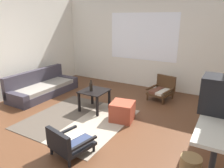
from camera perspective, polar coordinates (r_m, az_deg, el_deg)
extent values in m
plane|color=#56331E|center=(4.25, -8.10, -11.54)|extent=(7.80, 7.80, 0.00)
cube|color=silver|center=(6.44, 8.44, 11.14)|extent=(5.60, 0.12, 2.70)
cube|color=white|center=(6.36, 8.29, 12.49)|extent=(2.06, 0.01, 1.34)
cube|color=silver|center=(5.97, -27.81, 8.82)|extent=(0.12, 6.60, 2.70)
cube|color=#4C4238|center=(4.86, -13.61, -7.88)|extent=(0.97, 2.03, 0.01)
cube|color=gray|center=(4.31, -3.90, -10.87)|extent=(0.97, 2.03, 0.01)
cube|color=#38333D|center=(6.11, -17.70, -1.93)|extent=(0.78, 1.95, 0.20)
cube|color=gray|center=(6.04, -17.64, -0.64)|extent=(0.67, 1.77, 0.10)
cube|color=#38333D|center=(6.26, -19.92, 1.01)|extent=(0.16, 1.95, 0.56)
cube|color=#38333D|center=(6.67, -12.20, 0.73)|extent=(0.76, 0.19, 0.32)
cube|color=#38333D|center=(5.58, -24.41, -3.90)|extent=(0.76, 0.19, 0.32)
cube|color=black|center=(4.78, -4.81, -1.86)|extent=(0.57, 0.59, 0.02)
cube|color=black|center=(5.19, -5.38, -3.09)|extent=(0.04, 0.04, 0.46)
cube|color=black|center=(4.94, -0.74, -4.09)|extent=(0.04, 0.04, 0.46)
cube|color=black|center=(4.81, -8.84, -4.93)|extent=(0.04, 0.04, 0.46)
cube|color=black|center=(4.54, -3.99, -6.14)|extent=(0.04, 0.04, 0.46)
cylinder|color=#472D19|center=(5.35, 13.53, -4.63)|extent=(0.04, 0.04, 0.15)
cylinder|color=#472D19|center=(5.55, 9.53, -3.53)|extent=(0.04, 0.04, 0.15)
cylinder|color=#472D19|center=(5.79, 16.03, -3.11)|extent=(0.04, 0.04, 0.15)
cylinder|color=#472D19|center=(5.98, 12.23, -2.15)|extent=(0.04, 0.04, 0.15)
cube|color=#472D19|center=(5.63, 12.91, -2.35)|extent=(0.64, 0.70, 0.05)
cube|color=beige|center=(5.55, 13.67, -2.08)|extent=(0.28, 0.57, 0.06)
cube|color=brown|center=(5.63, 12.04, -1.67)|extent=(0.28, 0.57, 0.06)
cube|color=#472D19|center=(5.79, 14.38, 0.37)|extent=(0.53, 0.18, 0.39)
cube|color=#472D19|center=(5.48, 15.19, -1.78)|extent=(0.17, 0.60, 0.04)
cube|color=#472D19|center=(5.70, 10.88, -0.73)|extent=(0.17, 0.60, 0.04)
cylinder|color=black|center=(3.82, -9.78, -14.13)|extent=(0.04, 0.04, 0.13)
cylinder|color=black|center=(3.53, -4.94, -16.88)|extent=(0.04, 0.04, 0.13)
cylinder|color=black|center=(3.60, -16.00, -16.83)|extent=(0.04, 0.04, 0.13)
cylinder|color=black|center=(3.29, -11.42, -20.18)|extent=(0.04, 0.04, 0.13)
cube|color=black|center=(3.50, -10.61, -15.73)|extent=(0.64, 0.66, 0.05)
cube|color=silver|center=(3.54, -11.36, -14.26)|extent=(0.28, 0.53, 0.06)
cube|color=#2D3856|center=(3.42, -9.38, -15.46)|extent=(0.28, 0.53, 0.06)
cube|color=black|center=(3.28, -14.33, -14.73)|extent=(0.54, 0.18, 0.31)
cube|color=black|center=(3.61, -13.19, -12.62)|extent=(0.16, 0.56, 0.04)
cube|color=black|center=(3.27, -7.95, -15.76)|extent=(0.16, 0.56, 0.04)
cube|color=#993D28|center=(4.41, 2.82, -7.37)|extent=(0.52, 0.52, 0.39)
cube|color=beige|center=(3.10, 27.37, -6.67)|extent=(0.44, 1.90, 0.04)
cylinder|color=black|center=(4.09, 27.21, -7.84)|extent=(0.06, 0.06, 0.87)
cube|color=black|center=(2.95, 27.97, -2.72)|extent=(0.52, 0.40, 0.46)
cube|color=black|center=(2.95, 23.11, -1.59)|extent=(0.01, 0.31, 0.32)
cylinder|color=black|center=(4.73, -5.66, -0.77)|extent=(0.07, 0.07, 0.19)
cylinder|color=black|center=(4.70, -5.71, 0.66)|extent=(0.03, 0.03, 0.06)
cylinder|color=olive|center=(3.28, 20.42, -19.80)|extent=(0.29, 0.29, 0.25)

